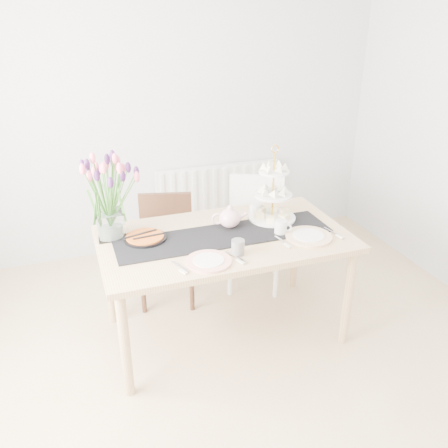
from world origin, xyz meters
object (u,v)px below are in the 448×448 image
object	(u,v)px
tulip_vase	(106,186)
plate_right	(309,236)
radiator	(219,196)
dining_table	(224,247)
mug_white	(281,227)
tart_tin	(145,238)
plate_left	(209,261)
teapot	(230,218)
mug_grey	(238,247)
cake_stand	(273,201)
cream_jug	(255,209)
chair_white	(255,223)
chair_brown	(166,240)

from	to	relation	value
tulip_vase	plate_right	xyz separation A→B (m)	(1.19, -0.43, -0.34)
radiator	dining_table	size ratio (longest dim) A/B	0.75
radiator	mug_white	distance (m)	1.54
dining_table	tart_tin	bearing A→B (deg)	167.59
radiator	plate_right	distance (m)	1.64
tulip_vase	plate_left	size ratio (longest dim) A/B	2.35
teapot	mug_grey	world-z (taller)	teapot
teapot	tart_tin	xyz separation A→B (m)	(-0.57, 0.00, -0.06)
plate_right	radiator	bearing A→B (deg)	92.33
dining_table	mug_grey	distance (m)	0.29
teapot	tulip_vase	bearing A→B (deg)	-177.32
teapot	cake_stand	bearing A→B (deg)	17.47
cake_stand	tart_tin	world-z (taller)	cake_stand
cream_jug	plate_right	distance (m)	0.48
mug_white	plate_left	world-z (taller)	mug_white
chair_white	tart_tin	distance (m)	1.11
radiator	plate_right	world-z (taller)	plate_right
cake_stand	teapot	bearing A→B (deg)	-174.52
dining_table	mug_grey	xyz separation A→B (m)	(-0.01, -0.26, 0.12)
mug_white	tart_tin	bearing A→B (deg)	-162.26
plate_left	chair_white	bearing A→B (deg)	52.80
tulip_vase	tart_tin	size ratio (longest dim) A/B	2.38
tart_tin	chair_brown	bearing A→B (deg)	64.68
radiator	tulip_vase	distance (m)	1.75
chair_brown	plate_left	xyz separation A→B (m)	(0.05, -0.91, 0.29)
tart_tin	mug_white	xyz separation A→B (m)	(0.85, -0.20, 0.03)
chair_white	tulip_vase	bearing A→B (deg)	-137.75
radiator	dining_table	xyz separation A→B (m)	(-0.44, -1.41, 0.22)
radiator	cake_stand	size ratio (longest dim) A/B	2.51
tulip_vase	plate_right	world-z (taller)	tulip_vase
chair_white	teapot	size ratio (longest dim) A/B	3.85
teapot	mug_white	xyz separation A→B (m)	(0.28, -0.19, -0.02)
dining_table	plate_left	xyz separation A→B (m)	(-0.20, -0.29, 0.08)
plate_right	chair_brown	bearing A→B (deg)	132.80
chair_brown	cream_jug	distance (m)	0.75
teapot	mug_grey	bearing A→B (deg)	-90.38
tulip_vase	cream_jug	world-z (taller)	tulip_vase
cake_stand	plate_right	size ratio (longest dim) A/B	1.60
radiator	tart_tin	world-z (taller)	tart_tin
plate_left	mug_grey	bearing A→B (deg)	10.19
chair_white	plate_right	bearing A→B (deg)	-62.82
mug_white	plate_right	world-z (taller)	mug_white
chair_brown	cake_stand	distance (m)	0.91
mug_grey	plate_right	size ratio (longest dim) A/B	0.31
dining_table	plate_right	world-z (taller)	plate_right
mug_grey	plate_left	distance (m)	0.20
dining_table	teapot	distance (m)	0.20
radiator	chair_white	bearing A→B (deg)	-87.54
plate_left	plate_right	world-z (taller)	plate_right
tulip_vase	mug_white	world-z (taller)	tulip_vase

